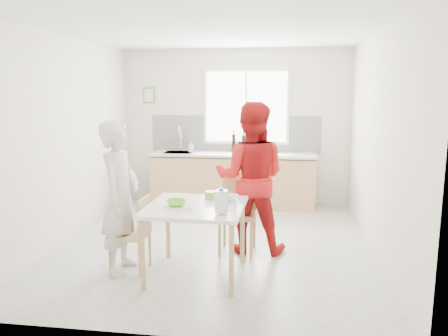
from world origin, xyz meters
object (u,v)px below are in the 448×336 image
object	(u,v)px
milk_jug	(222,201)
wine_bottle_b	(244,143)
chair_left	(135,231)
wine_bottle_a	(234,143)
dining_table	(196,213)
chair_far	(238,209)
person_white	(120,197)
bowl_white	(227,198)
person_red	(251,178)
bowl_green	(176,203)

from	to	relation	value
milk_jug	wine_bottle_b	distance (m)	3.46
chair_left	wine_bottle_a	xyz separation A→B (m)	(0.72, 3.09, 0.62)
dining_table	chair_far	size ratio (longest dim) A/B	1.07
chair_far	person_white	distance (m)	1.48
chair_left	bowl_white	distance (m)	1.07
chair_far	milk_jug	size ratio (longest dim) A/B	4.04
wine_bottle_a	bowl_white	bearing A→B (deg)	-84.57
person_white	wine_bottle_a	xyz separation A→B (m)	(0.88, 3.08, 0.24)
person_red	wine_bottle_a	distance (m)	2.31
chair_left	milk_jug	distance (m)	1.14
person_white	milk_jug	bearing A→B (deg)	-103.50
milk_jug	person_red	bearing A→B (deg)	81.27
wine_bottle_a	milk_jug	bearing A→B (deg)	-85.17
dining_table	milk_jug	size ratio (longest dim) A/B	4.31
bowl_white	dining_table	bearing A→B (deg)	-141.16
chair_left	milk_jug	size ratio (longest dim) A/B	3.52
chair_far	person_white	size ratio (longest dim) A/B	0.58
dining_table	wine_bottle_a	xyz separation A→B (m)	(0.03, 3.10, 0.38)
bowl_white	wine_bottle_b	distance (m)	2.94
bowl_green	bowl_white	world-z (taller)	bowl_green
bowl_green	bowl_white	distance (m)	0.58
wine_bottle_a	person_red	bearing A→B (deg)	-77.99
chair_left	bowl_green	bearing A→B (deg)	84.13
chair_left	bowl_white	xyz separation A→B (m)	(0.99, 0.23, 0.35)
person_red	milk_jug	size ratio (longest dim) A/B	7.72
bowl_green	bowl_white	xyz separation A→B (m)	(0.51, 0.29, -0.00)
dining_table	milk_jug	world-z (taller)	milk_jug
dining_table	person_white	distance (m)	0.85
bowl_green	milk_jug	distance (m)	0.58
dining_table	person_white	world-z (taller)	person_white
milk_jug	dining_table	bearing A→B (deg)	139.14
person_white	wine_bottle_a	world-z (taller)	person_white
person_white	person_red	size ratio (longest dim) A/B	0.90
dining_table	wine_bottle_b	bearing A→B (deg)	86.39
bowl_green	wine_bottle_b	distance (m)	3.25
bowl_white	wine_bottle_b	size ratio (longest dim) A/B	0.80
bowl_white	wine_bottle_a	size ratio (longest dim) A/B	0.75
wine_bottle_b	milk_jug	bearing A→B (deg)	-88.03
dining_table	wine_bottle_b	xyz separation A→B (m)	(0.20, 3.17, 0.37)
bowl_green	dining_table	bearing A→B (deg)	13.07
person_red	bowl_green	xyz separation A→B (m)	(-0.71, -0.89, -0.11)
dining_table	bowl_green	distance (m)	0.23
dining_table	chair_far	distance (m)	0.91
bowl_white	person_red	bearing A→B (deg)	70.88
chair_left	dining_table	bearing A→B (deg)	90.00
chair_left	chair_far	bearing A→B (deg)	128.47
bowl_green	bowl_white	bearing A→B (deg)	29.99
person_white	bowl_green	bearing A→B (deg)	-94.45
bowl_green	milk_jug	world-z (taller)	milk_jug
chair_left	milk_jug	world-z (taller)	milk_jug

